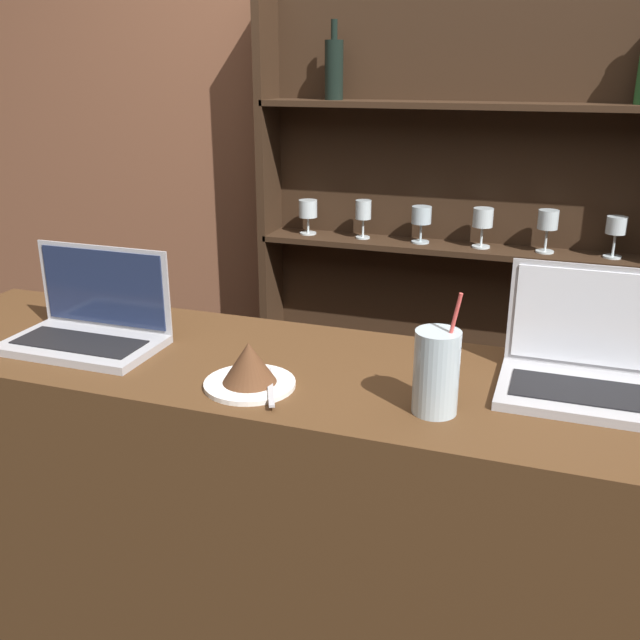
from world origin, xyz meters
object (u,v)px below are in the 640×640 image
Objects in this scene: laptop_near at (90,323)px; water_glass at (436,372)px; cake_plate at (249,368)px; laptop_far at (588,366)px.

laptop_near is 0.81m from water_glass.
cake_plate is 0.37m from water_glass.
laptop_far is (1.06, 0.11, 0.00)m from laptop_near.
laptop_near is 1.05× the size of laptop_far.
water_glass is at bearing -144.12° from laptop_far.
laptop_far is 1.77× the size of cake_plate.
laptop_far is 0.66m from cake_plate.
cake_plate is (0.44, -0.09, -0.01)m from laptop_near.
water_glass is at bearing -5.84° from laptop_near.
cake_plate is at bearing -12.12° from laptop_near.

